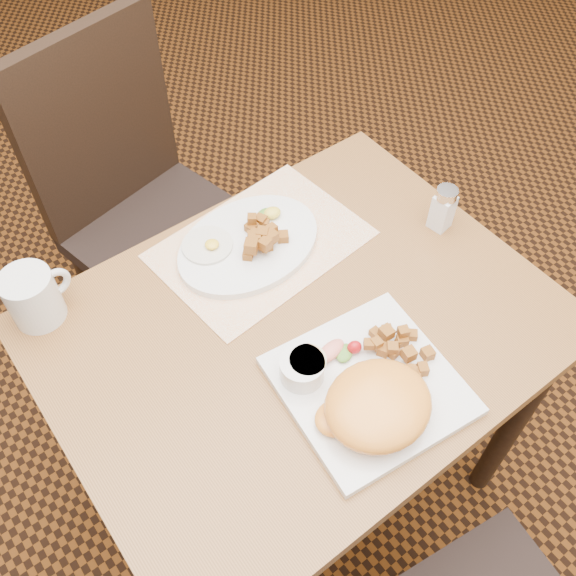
{
  "coord_description": "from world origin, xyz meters",
  "views": [
    {
      "loc": [
        -0.42,
        -0.52,
        1.71
      ],
      "look_at": [
        -0.0,
        0.04,
        0.82
      ],
      "focal_mm": 40.0,
      "sensor_mm": 36.0,
      "label": 1
    }
  ],
  "objects_px": {
    "table": "(300,356)",
    "salt_shaker": "(443,208)",
    "coffee_mug": "(34,297)",
    "chair_far": "(141,200)",
    "plate_oval": "(249,244)",
    "plate_square": "(369,385)"
  },
  "relations": [
    {
      "from": "chair_far",
      "to": "table",
      "type": "bearing_deg",
      "value": 77.73
    },
    {
      "from": "coffee_mug",
      "to": "plate_oval",
      "type": "bearing_deg",
      "value": -13.56
    },
    {
      "from": "chair_far",
      "to": "coffee_mug",
      "type": "distance_m",
      "value": 0.58
    },
    {
      "from": "plate_square",
      "to": "salt_shaker",
      "type": "bearing_deg",
      "value": 28.36
    },
    {
      "from": "plate_square",
      "to": "salt_shaker",
      "type": "height_order",
      "value": "salt_shaker"
    },
    {
      "from": "plate_square",
      "to": "plate_oval",
      "type": "xyz_separation_m",
      "value": [
        0.02,
        0.38,
        0.0
      ]
    },
    {
      "from": "chair_far",
      "to": "salt_shaker",
      "type": "relative_size",
      "value": 9.7
    },
    {
      "from": "plate_square",
      "to": "salt_shaker",
      "type": "relative_size",
      "value": 2.8
    },
    {
      "from": "plate_oval",
      "to": "coffee_mug",
      "type": "distance_m",
      "value": 0.41
    },
    {
      "from": "plate_oval",
      "to": "salt_shaker",
      "type": "distance_m",
      "value": 0.39
    },
    {
      "from": "table",
      "to": "salt_shaker",
      "type": "distance_m",
      "value": 0.41
    },
    {
      "from": "salt_shaker",
      "to": "coffee_mug",
      "type": "height_order",
      "value": "coffee_mug"
    },
    {
      "from": "salt_shaker",
      "to": "coffee_mug",
      "type": "relative_size",
      "value": 0.81
    },
    {
      "from": "table",
      "to": "salt_shaker",
      "type": "relative_size",
      "value": 9.0
    },
    {
      "from": "plate_oval",
      "to": "plate_square",
      "type": "bearing_deg",
      "value": -92.77
    },
    {
      "from": "chair_far",
      "to": "salt_shaker",
      "type": "distance_m",
      "value": 0.79
    },
    {
      "from": "chair_far",
      "to": "plate_oval",
      "type": "height_order",
      "value": "chair_far"
    },
    {
      "from": "chair_far",
      "to": "plate_square",
      "type": "height_order",
      "value": "chair_far"
    },
    {
      "from": "chair_far",
      "to": "plate_oval",
      "type": "xyz_separation_m",
      "value": [
        0.03,
        -0.46,
        0.22
      ]
    },
    {
      "from": "salt_shaker",
      "to": "coffee_mug",
      "type": "bearing_deg",
      "value": 159.38
    },
    {
      "from": "plate_oval",
      "to": "coffee_mug",
      "type": "height_order",
      "value": "coffee_mug"
    },
    {
      "from": "plate_oval",
      "to": "salt_shaker",
      "type": "height_order",
      "value": "salt_shaker"
    }
  ]
}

